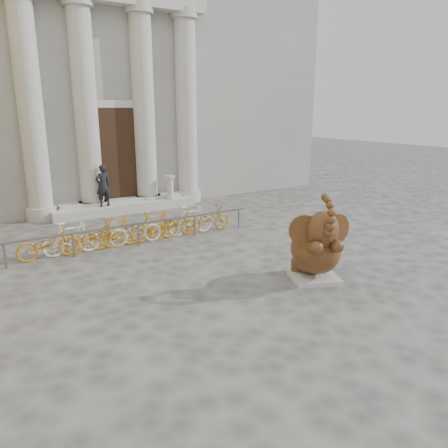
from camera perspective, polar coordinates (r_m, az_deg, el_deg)
ground at (r=10.80m, az=4.82°, el=-8.06°), size 80.00×80.00×0.00m
classical_building at (r=23.66m, az=-18.53°, el=18.56°), size 22.00×10.70×12.00m
entrance_steps at (r=18.74m, az=-12.81°, el=2.19°), size 6.00×1.20×0.36m
elephant_statue at (r=11.06m, az=11.95°, el=-3.17°), size 1.56×1.81×2.29m
bike_rack at (r=14.11m, az=-11.50°, el=-0.58°), size 8.00×0.53×1.00m
pedestrian at (r=18.09m, az=-15.52°, el=4.86°), size 0.67×0.50×1.68m
balustrade_post at (r=19.08m, az=-7.06°, el=4.66°), size 0.42×0.42×1.02m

